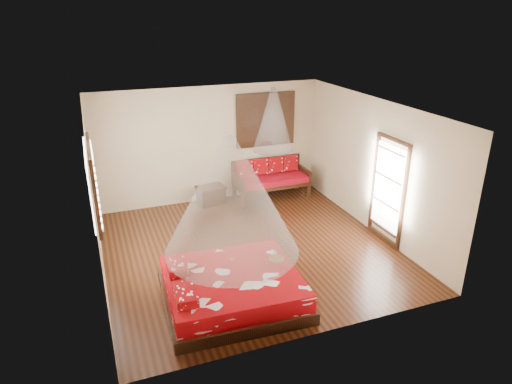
% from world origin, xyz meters
% --- Properties ---
extents(room, '(5.54, 5.54, 2.84)m').
position_xyz_m(room, '(0.00, 0.00, 1.40)').
color(room, black).
rests_on(room, ground).
extents(bed, '(2.28, 2.08, 0.65)m').
position_xyz_m(bed, '(-0.86, -1.56, 0.25)').
color(bed, black).
rests_on(bed, floor).
extents(daybed, '(1.84, 0.82, 0.96)m').
position_xyz_m(daybed, '(1.43, 2.38, 0.52)').
color(daybed, black).
rests_on(daybed, floor).
extents(storage_chest, '(0.71, 0.57, 0.45)m').
position_xyz_m(storage_chest, '(-0.10, 2.45, 0.23)').
color(storage_chest, black).
rests_on(storage_chest, floor).
extents(shutter_panel, '(1.52, 0.06, 1.32)m').
position_xyz_m(shutter_panel, '(1.43, 2.72, 1.90)').
color(shutter_panel, black).
rests_on(shutter_panel, wall_back).
extents(window_left, '(0.10, 1.74, 1.34)m').
position_xyz_m(window_left, '(-2.71, 0.20, 1.70)').
color(window_left, black).
rests_on(window_left, wall_left).
extents(glazed_door, '(0.08, 1.02, 2.16)m').
position_xyz_m(glazed_door, '(2.72, -0.60, 1.07)').
color(glazed_door, black).
rests_on(glazed_door, floor).
extents(wine_tray, '(0.27, 0.27, 0.22)m').
position_xyz_m(wine_tray, '(-0.00, -1.37, 0.56)').
color(wine_tray, brown).
rests_on(wine_tray, bed).
extents(mosquito_net_main, '(2.08, 2.08, 1.80)m').
position_xyz_m(mosquito_net_main, '(-0.84, -1.56, 1.85)').
color(mosquito_net_main, white).
rests_on(mosquito_net_main, ceiling).
extents(mosquito_net_daybed, '(0.96, 0.96, 1.50)m').
position_xyz_m(mosquito_net_daybed, '(1.43, 2.25, 2.00)').
color(mosquito_net_daybed, white).
rests_on(mosquito_net_daybed, ceiling).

